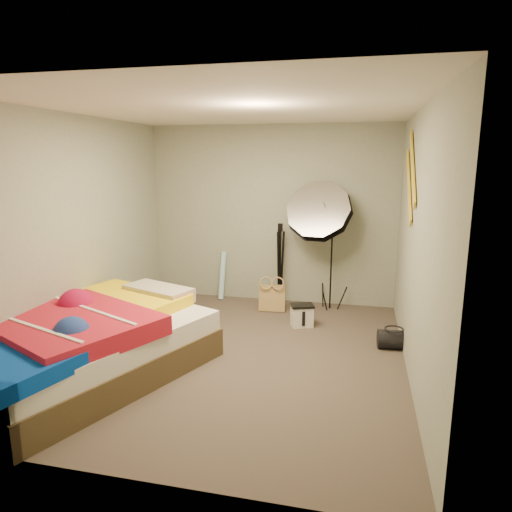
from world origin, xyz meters
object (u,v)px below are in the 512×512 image
(tote_bag, at_px, (272,298))
(bed, at_px, (85,342))
(camera_case, at_px, (302,316))
(duffel_bag, at_px, (393,339))
(camera_tripod, at_px, (280,259))
(photo_umbrella, at_px, (320,213))
(wrapping_roll, at_px, (222,275))

(tote_bag, bearing_deg, bed, -126.72)
(camera_case, relative_size, duffel_bag, 0.76)
(duffel_bag, relative_size, camera_tripod, 0.29)
(bed, bearing_deg, camera_case, 43.50)
(camera_case, xyz_separation_m, camera_tripod, (-0.42, 0.80, 0.54))
(photo_umbrella, xyz_separation_m, camera_tripod, (-0.55, 0.12, -0.66))
(wrapping_roll, xyz_separation_m, camera_tripod, (0.88, -0.09, 0.32))
(camera_case, distance_m, camera_tripod, 1.06)
(tote_bag, xyz_separation_m, photo_umbrella, (0.59, 0.19, 1.15))
(camera_tripod, bearing_deg, wrapping_roll, 174.19)
(wrapping_roll, relative_size, duffel_bag, 2.06)
(tote_bag, xyz_separation_m, wrapping_roll, (-0.83, 0.40, 0.17))
(wrapping_roll, height_order, camera_tripod, camera_tripod)
(duffel_bag, xyz_separation_m, camera_tripod, (-1.48, 1.26, 0.56))
(tote_bag, distance_m, bed, 2.64)
(tote_bag, bearing_deg, wrapping_roll, 149.18)
(tote_bag, bearing_deg, duffel_bag, -37.18)
(tote_bag, bearing_deg, photo_umbrella, 12.60)
(wrapping_roll, height_order, camera_case, wrapping_roll)
(camera_case, bearing_deg, duffel_bag, -42.73)
(duffel_bag, relative_size, bed, 0.12)
(photo_umbrella, relative_size, camera_tripod, 1.60)
(wrapping_roll, distance_m, photo_umbrella, 1.74)
(photo_umbrella, bearing_deg, wrapping_roll, 171.81)
(camera_case, bearing_deg, wrapping_roll, 125.96)
(wrapping_roll, xyz_separation_m, photo_umbrella, (1.42, -0.20, 0.98))
(duffel_bag, bearing_deg, photo_umbrella, 125.79)
(tote_bag, height_order, bed, bed)
(bed, distance_m, camera_tripod, 2.95)
(wrapping_roll, bearing_deg, camera_case, -34.56)
(duffel_bag, bearing_deg, bed, -159.48)
(tote_bag, height_order, camera_tripod, camera_tripod)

